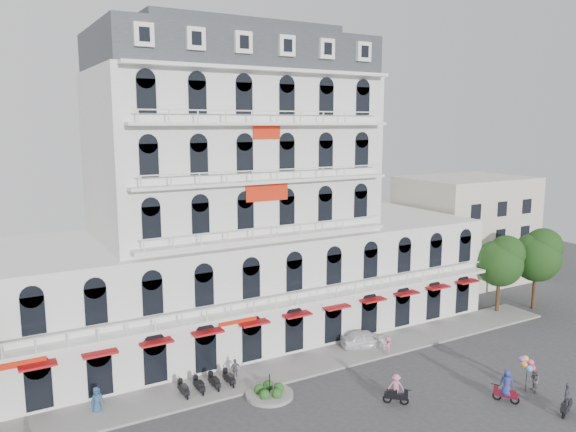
{
  "coord_description": "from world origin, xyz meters",
  "views": [
    {
      "loc": [
        -19.36,
        -24.96,
        18.03
      ],
      "look_at": [
        0.72,
        10.0,
        11.36
      ],
      "focal_mm": 35.0,
      "sensor_mm": 36.0,
      "label": 1
    }
  ],
  "objects_px": {
    "rider_east": "(507,386)",
    "rider_northeast": "(567,399)",
    "rider_center": "(396,388)",
    "parked_car": "(366,339)",
    "balloon_vendor": "(531,374)"
  },
  "relations": [
    {
      "from": "rider_east",
      "to": "rider_northeast",
      "type": "bearing_deg",
      "value": -176.3
    },
    {
      "from": "parked_car",
      "to": "balloon_vendor",
      "type": "height_order",
      "value": "balloon_vendor"
    },
    {
      "from": "parked_car",
      "to": "rider_northeast",
      "type": "xyz_separation_m",
      "value": [
        4.25,
        -14.85,
        0.32
      ]
    },
    {
      "from": "rider_northeast",
      "to": "rider_center",
      "type": "xyz_separation_m",
      "value": [
        -8.35,
        6.37,
        0.04
      ]
    },
    {
      "from": "rider_east",
      "to": "rider_northeast",
      "type": "distance_m",
      "value": 3.55
    },
    {
      "from": "rider_center",
      "to": "parked_car",
      "type": "bearing_deg",
      "value": 107.81
    },
    {
      "from": "rider_center",
      "to": "balloon_vendor",
      "type": "distance_m",
      "value": 9.63
    },
    {
      "from": "rider_northeast",
      "to": "balloon_vendor",
      "type": "height_order",
      "value": "balloon_vendor"
    },
    {
      "from": "rider_east",
      "to": "rider_center",
      "type": "relative_size",
      "value": 1.1
    },
    {
      "from": "rider_east",
      "to": "rider_center",
      "type": "distance_m",
      "value": 7.27
    },
    {
      "from": "rider_east",
      "to": "rider_center",
      "type": "height_order",
      "value": "rider_east"
    },
    {
      "from": "rider_center",
      "to": "balloon_vendor",
      "type": "xyz_separation_m",
      "value": [
        9.07,
        -3.25,
        0.21
      ]
    },
    {
      "from": "rider_east",
      "to": "balloon_vendor",
      "type": "height_order",
      "value": "balloon_vendor"
    },
    {
      "from": "rider_northeast",
      "to": "rider_center",
      "type": "distance_m",
      "value": 10.51
    },
    {
      "from": "rider_northeast",
      "to": "rider_center",
      "type": "height_order",
      "value": "rider_northeast"
    }
  ]
}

